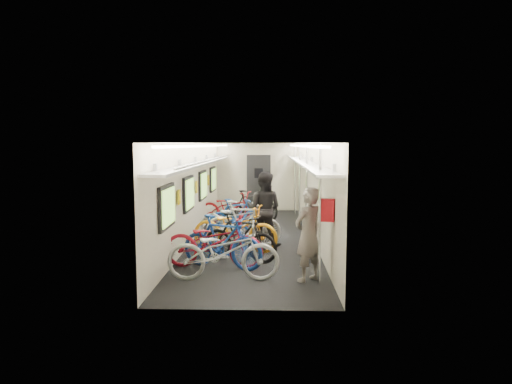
# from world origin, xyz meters

# --- Properties ---
(train_car_shell) EXTENTS (10.00, 10.00, 10.00)m
(train_car_shell) POSITION_xyz_m (-0.36, 0.71, 1.66)
(train_car_shell) COLOR black
(train_car_shell) RESTS_ON ground
(bicycle_0) EXTENTS (1.98, 0.74, 1.03)m
(bicycle_0) POSITION_xyz_m (-0.39, -3.57, 0.52)
(bicycle_0) COLOR #A6A7AA
(bicycle_0) RESTS_ON ground
(bicycle_1) EXTENTS (1.77, 1.11, 1.03)m
(bicycle_1) POSITION_xyz_m (-0.50, -2.79, 0.52)
(bicycle_1) COLOR navy
(bicycle_1) RESTS_ON ground
(bicycle_2) EXTENTS (1.98, 0.84, 1.01)m
(bicycle_2) POSITION_xyz_m (-0.66, -2.75, 0.51)
(bicycle_2) COLOR maroon
(bicycle_2) RESTS_ON ground
(bicycle_3) EXTENTS (1.70, 1.08, 0.99)m
(bicycle_3) POSITION_xyz_m (-0.20, -2.25, 0.50)
(bicycle_3) COLOR black
(bicycle_3) RESTS_ON ground
(bicycle_4) EXTENTS (2.08, 1.16, 1.04)m
(bicycle_4) POSITION_xyz_m (-0.36, -1.36, 0.52)
(bicycle_4) COLOR orange
(bicycle_4) RESTS_ON ground
(bicycle_5) EXTENTS (1.82, 0.67, 1.07)m
(bicycle_5) POSITION_xyz_m (-0.21, -0.81, 0.53)
(bicycle_5) COLOR silver
(bicycle_5) RESTS_ON ground
(bicycle_6) EXTENTS (2.06, 1.18, 1.02)m
(bicycle_6) POSITION_xyz_m (-0.41, -0.25, 0.51)
(bicycle_6) COLOR #9C9DA0
(bicycle_6) RESTS_ON ground
(bicycle_7) EXTENTS (1.59, 1.03, 0.93)m
(bicycle_7) POSITION_xyz_m (-0.49, 0.76, 0.47)
(bicycle_7) COLOR navy
(bicycle_7) RESTS_ON ground
(bicycle_8) EXTENTS (2.07, 1.40, 1.03)m
(bicycle_8) POSITION_xyz_m (-0.76, 1.75, 0.52)
(bicycle_8) COLOR maroon
(bicycle_8) RESTS_ON ground
(bicycle_9) EXTENTS (1.79, 1.12, 1.05)m
(bicycle_9) POSITION_xyz_m (-0.15, 1.99, 0.52)
(bicycle_9) COLOR black
(bicycle_9) RESTS_ON ground
(passenger_near) EXTENTS (0.71, 0.70, 1.65)m
(passenger_near) POSITION_xyz_m (1.09, -3.55, 0.82)
(passenger_near) COLOR slate
(passenger_near) RESTS_ON ground
(passenger_mid) EXTENTS (0.99, 0.85, 1.74)m
(passenger_mid) POSITION_xyz_m (0.27, -0.80, 0.87)
(passenger_mid) COLOR black
(passenger_mid) RESTS_ON ground
(backpack) EXTENTS (0.29, 0.20, 0.38)m
(backpack) POSITION_xyz_m (1.37, -3.75, 1.28)
(backpack) COLOR red
(backpack) RESTS_ON passenger_near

